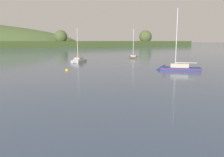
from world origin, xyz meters
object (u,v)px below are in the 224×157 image
object	(u,v)px
mooring_buoy_midchannel	(67,70)
sailboat_midwater_white	(175,70)
sailboat_near_mooring	(133,57)
sailboat_far_left	(78,61)

from	to	relation	value
mooring_buoy_midchannel	sailboat_midwater_white	bearing A→B (deg)	-29.82
sailboat_near_mooring	sailboat_midwater_white	world-z (taller)	sailboat_midwater_white
sailboat_midwater_white	sailboat_far_left	bearing A→B (deg)	-26.51
sailboat_near_mooring	sailboat_far_left	distance (m)	24.28
sailboat_far_left	mooring_buoy_midchannel	size ratio (longest dim) A/B	13.23
sailboat_near_mooring	sailboat_midwater_white	bearing A→B (deg)	-165.57
sailboat_near_mooring	sailboat_far_left	xyz separation A→B (m)	(-23.47, -6.23, 0.05)
sailboat_near_mooring	sailboat_far_left	world-z (taller)	sailboat_near_mooring
sailboat_midwater_white	mooring_buoy_midchannel	xyz separation A→B (m)	(-19.32, 11.08, -0.17)
sailboat_near_mooring	mooring_buoy_midchannel	bearing A→B (deg)	160.20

